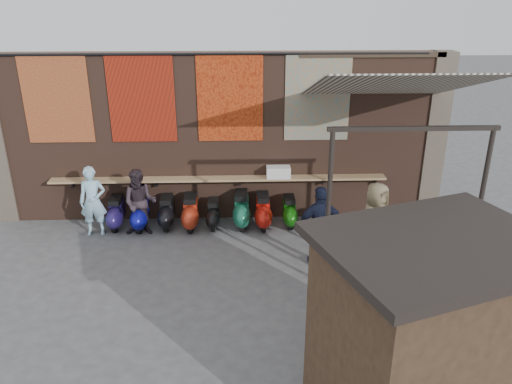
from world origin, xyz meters
TOP-DOWN VIEW (x-y plane):
  - ground at (0.00, 0.00)m, footprint 70.00×70.00m
  - brick_wall at (0.00, 2.70)m, footprint 10.00×0.40m
  - pier_right at (5.20, 2.70)m, footprint 0.50×0.50m
  - eating_counter at (0.00, 2.33)m, footprint 8.00×0.32m
  - shelf_box at (1.42, 2.30)m, footprint 0.56×0.29m
  - tapestry_redgold at (-3.60, 2.48)m, footprint 1.50×0.02m
  - tapestry_sun at (-1.70, 2.48)m, footprint 1.50×0.02m
  - tapestry_orange at (0.30, 2.48)m, footprint 1.50×0.02m
  - tapestry_multi at (2.30, 2.48)m, footprint 1.50×0.02m
  - hang_rail at (0.00, 2.47)m, footprint 9.50×0.06m
  - scooter_stool_0 at (-2.45, 2.04)m, footprint 0.35×0.78m
  - scooter_stool_1 at (-1.87, 1.97)m, footprint 0.36×0.81m
  - scooter_stool_2 at (-1.25, 2.02)m, footprint 0.35×0.79m
  - scooter_stool_3 at (-0.68, 1.96)m, footprint 0.38×0.84m
  - scooter_stool_4 at (-0.14, 1.96)m, footprint 0.32×0.71m
  - scooter_stool_5 at (0.53, 2.02)m, footprint 0.39×0.88m
  - scooter_stool_6 at (1.04, 1.97)m, footprint 0.38×0.84m
  - scooter_stool_7 at (1.68, 2.02)m, footprint 0.33×0.74m
  - diner_left at (-2.86, 1.72)m, footprint 0.63×0.44m
  - diner_right at (-1.79, 1.69)m, footprint 0.77×0.60m
  - shopper_navy at (2.11, 0.17)m, footprint 1.04×0.52m
  - shopper_grey at (4.38, -0.17)m, footprint 1.08×0.68m
  - shopper_tan at (3.26, 0.33)m, footprint 0.99×0.96m
  - market_stall at (2.74, -3.89)m, footprint 2.81×2.44m
  - stall_roof at (2.74, -3.89)m, footprint 3.16×2.79m
  - stall_sign at (2.44, -3.03)m, footprint 1.15×0.43m
  - stall_shelf at (2.44, -3.03)m, footprint 1.88×0.74m
  - awning_canvas at (3.50, 0.90)m, footprint 3.20×3.28m
  - awning_ledger at (3.50, 2.49)m, footprint 3.30×0.08m
  - awning_header at (3.50, -0.60)m, footprint 3.00×0.08m
  - awning_post_left at (2.10, -0.60)m, footprint 0.09×0.09m
  - awning_post_right at (4.90, -0.60)m, footprint 0.09×0.09m

SIDE VIEW (x-z plane):
  - ground at x=0.00m, z-range 0.00..0.00m
  - scooter_stool_4 at x=-0.14m, z-range 0.00..0.68m
  - scooter_stool_7 at x=1.68m, z-range 0.00..0.70m
  - scooter_stool_0 at x=-2.45m, z-range 0.00..0.74m
  - scooter_stool_2 at x=-1.25m, z-range 0.00..0.75m
  - scooter_stool_1 at x=-1.87m, z-range 0.00..0.77m
  - scooter_stool_3 at x=-0.68m, z-range 0.00..0.79m
  - scooter_stool_6 at x=1.04m, z-range 0.00..0.79m
  - scooter_stool_5 at x=0.53m, z-range 0.00..0.83m
  - diner_right at x=-1.79m, z-range 0.00..1.57m
  - shopper_grey at x=4.38m, z-range 0.00..1.59m
  - diner_left at x=-2.86m, z-range 0.00..1.64m
  - shopper_navy at x=2.11m, z-range 0.00..1.71m
  - shopper_tan at x=3.26m, z-range 0.00..1.71m
  - stall_shelf at x=2.44m, z-range 0.90..0.96m
  - eating_counter at x=0.00m, z-range 1.08..1.12m
  - shelf_box at x=1.42m, z-range 1.12..1.40m
  - market_stall at x=2.74m, z-range 0.00..2.55m
  - awning_post_left at x=2.10m, z-range 0.00..3.10m
  - awning_post_right at x=4.90m, z-range 0.00..3.10m
  - stall_sign at x=2.44m, z-range 1.60..2.10m
  - brick_wall at x=0.00m, z-range 0.00..4.00m
  - pier_right at x=5.20m, z-range 0.00..4.00m
  - stall_roof at x=2.74m, z-range 2.55..2.67m
  - tapestry_redgold at x=-3.60m, z-range 2.00..4.00m
  - tapestry_sun at x=-1.70m, z-range 2.00..4.00m
  - tapestry_orange at x=0.30m, z-range 2.00..4.00m
  - tapestry_multi at x=2.30m, z-range 2.00..4.00m
  - awning_header at x=3.50m, z-range 3.04..3.12m
  - awning_canvas at x=3.50m, z-range 3.07..4.03m
  - awning_ledger at x=3.50m, z-range 3.89..4.01m
  - hang_rail at x=0.00m, z-range 3.95..4.01m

